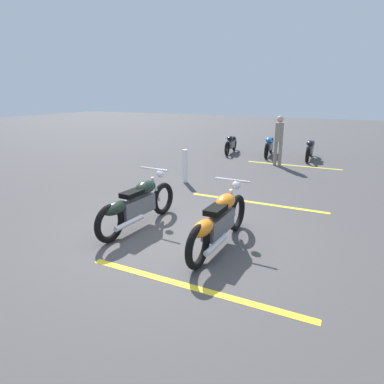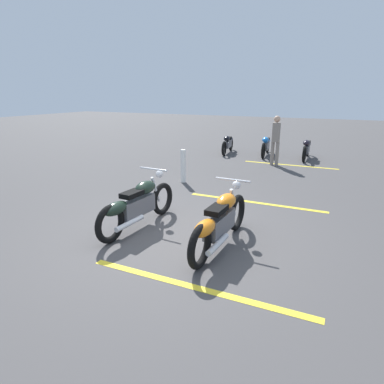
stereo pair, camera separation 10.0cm
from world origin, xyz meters
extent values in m
plane|color=#474444|center=(0.00, 0.00, 0.00)|extent=(60.00, 60.00, 0.00)
torus|color=black|center=(0.84, -0.85, 0.34)|extent=(0.67, 0.12, 0.67)
torus|color=black|center=(-0.72, -0.82, 0.34)|extent=(0.67, 0.12, 0.67)
cube|color=#59595E|center=(0.01, -0.84, 0.42)|extent=(0.84, 0.24, 0.32)
ellipsoid|color=orange|center=(0.28, -0.84, 0.72)|extent=(0.53, 0.29, 0.24)
ellipsoid|color=orange|center=(-0.56, -0.83, 0.56)|extent=(0.56, 0.25, 0.22)
cube|color=black|center=(-0.12, -0.83, 0.70)|extent=(0.44, 0.25, 0.09)
cylinder|color=silver|center=(0.61, -0.85, 0.60)|extent=(0.27, 0.06, 0.56)
cylinder|color=silver|center=(0.56, -0.85, 1.02)|extent=(0.05, 0.62, 0.04)
sphere|color=silver|center=(0.76, -0.85, 0.88)|extent=(0.15, 0.15, 0.15)
cylinder|color=silver|center=(-0.39, -0.97, 0.26)|extent=(0.70, 0.10, 0.09)
torus|color=black|center=(0.95, 0.79, 0.34)|extent=(0.68, 0.15, 0.67)
torus|color=black|center=(-0.61, 0.88, 0.34)|extent=(0.68, 0.15, 0.67)
cube|color=#59595E|center=(0.12, 0.84, 0.42)|extent=(0.85, 0.27, 0.32)
ellipsoid|color=black|center=(0.39, 0.83, 0.72)|extent=(0.53, 0.31, 0.24)
ellipsoid|color=black|center=(-0.45, 0.87, 0.56)|extent=(0.57, 0.27, 0.22)
cube|color=black|center=(-0.01, 0.85, 0.70)|extent=(0.45, 0.26, 0.09)
cylinder|color=silver|center=(0.72, 0.81, 0.60)|extent=(0.27, 0.07, 0.56)
cylinder|color=silver|center=(0.67, 0.81, 1.02)|extent=(0.07, 0.62, 0.04)
sphere|color=silver|center=(0.87, 0.80, 0.88)|extent=(0.15, 0.15, 0.15)
cylinder|color=silver|center=(-0.29, 0.72, 0.26)|extent=(0.70, 0.13, 0.09)
torus|color=black|center=(7.76, -1.09, 0.30)|extent=(0.60, 0.12, 0.60)
torus|color=black|center=(9.16, -1.03, 0.30)|extent=(0.60, 0.12, 0.60)
cube|color=#59595E|center=(8.51, -1.06, 0.38)|extent=(0.76, 0.23, 0.29)
ellipsoid|color=black|center=(8.26, -1.07, 0.64)|extent=(0.47, 0.27, 0.21)
ellipsoid|color=black|center=(9.01, -1.04, 0.50)|extent=(0.51, 0.23, 0.20)
cube|color=black|center=(8.62, -1.05, 0.63)|extent=(0.40, 0.23, 0.08)
torus|color=black|center=(7.82, 0.43, 0.31)|extent=(0.62, 0.17, 0.61)
torus|color=black|center=(9.24, 0.60, 0.31)|extent=(0.62, 0.17, 0.61)
cube|color=#59595E|center=(8.58, 0.52, 0.38)|extent=(0.79, 0.29, 0.29)
ellipsoid|color=blue|center=(8.33, 0.49, 0.66)|extent=(0.50, 0.31, 0.22)
ellipsoid|color=blue|center=(9.09, 0.58, 0.51)|extent=(0.53, 0.28, 0.20)
cube|color=black|center=(8.69, 0.53, 0.64)|extent=(0.43, 0.27, 0.08)
torus|color=black|center=(7.74, 1.99, 0.29)|extent=(0.59, 0.18, 0.58)
torus|color=black|center=(9.08, 2.18, 0.29)|extent=(0.59, 0.18, 0.58)
cube|color=#59595E|center=(8.45, 2.09, 0.37)|extent=(0.75, 0.29, 0.28)
ellipsoid|color=black|center=(8.22, 2.06, 0.63)|extent=(0.48, 0.30, 0.21)
ellipsoid|color=black|center=(8.94, 2.16, 0.49)|extent=(0.51, 0.27, 0.19)
cube|color=black|center=(8.57, 2.11, 0.61)|extent=(0.41, 0.26, 0.08)
cylinder|color=gray|center=(6.82, -0.14, 0.41)|extent=(0.12, 0.12, 0.82)
cylinder|color=gray|center=(6.82, -0.30, 0.41)|extent=(0.12, 0.12, 0.82)
cube|color=gray|center=(6.82, -0.22, 1.14)|extent=(0.19, 0.24, 0.65)
sphere|color=tan|center=(6.82, -0.22, 1.58)|extent=(0.22, 0.22, 0.22)
cylinder|color=white|center=(3.40, 1.59, 0.47)|extent=(0.14, 0.14, 0.93)
cube|color=yellow|center=(-1.22, -0.97, 0.00)|extent=(0.16, 3.20, 0.01)
cube|color=yellow|center=(2.53, -0.74, 0.00)|extent=(0.16, 3.20, 0.01)
cube|color=yellow|center=(7.07, -0.72, 0.00)|extent=(0.16, 3.20, 0.01)
camera|label=1|loc=(-4.57, -2.68, 2.45)|focal=30.86mm
camera|label=2|loc=(-4.62, -2.59, 2.45)|focal=30.86mm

